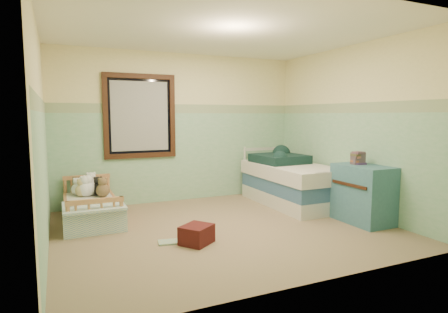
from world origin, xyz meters
name	(u,v)px	position (x,y,z in m)	size (l,w,h in m)	color
floor	(224,228)	(0.00, 0.00, -0.01)	(4.20, 3.60, 0.02)	#866E57
ceiling	(224,30)	(0.00, 0.00, 2.51)	(4.20, 3.60, 0.02)	white
wall_back	(181,128)	(0.00, 1.80, 1.25)	(4.20, 0.04, 2.50)	beige
wall_front	(312,141)	(0.00, -1.80, 1.25)	(4.20, 0.04, 2.50)	beige
wall_left	(41,136)	(-2.10, 0.00, 1.25)	(0.04, 3.60, 2.50)	beige
wall_right	(351,130)	(2.10, 0.00, 1.25)	(0.04, 3.60, 2.50)	beige
wainscot_mint	(182,157)	(0.00, 1.79, 0.75)	(4.20, 0.01, 1.50)	#77B285
border_strip	(181,109)	(0.00, 1.79, 1.57)	(4.20, 0.01, 0.15)	#527654
window_frame	(140,116)	(-0.70, 1.76, 1.45)	(1.16, 0.06, 1.36)	black
window_blinds	(140,116)	(-0.70, 1.77, 1.45)	(0.92, 0.01, 1.12)	#B1B1AE
toddler_bed_frame	(91,215)	(-1.55, 1.05, 0.09)	(0.69, 1.37, 0.18)	#C67A4B
toddler_mattress	(91,204)	(-1.55, 1.05, 0.24)	(0.63, 1.31, 0.12)	white
patchwork_quilt	(94,206)	(-1.55, 0.62, 0.31)	(0.75, 0.69, 0.03)	#679DC5
plush_bed_brown	(77,188)	(-1.70, 1.55, 0.39)	(0.18, 0.18, 0.18)	brown
plush_bed_white	(91,186)	(-1.50, 1.55, 0.40)	(0.21, 0.21, 0.21)	white
plush_bed_tan	(82,190)	(-1.65, 1.33, 0.39)	(0.18, 0.18, 0.18)	#DDC182
plush_bed_dark	(98,189)	(-1.42, 1.33, 0.39)	(0.19, 0.19, 0.19)	black
plush_floor_cream	(75,220)	(-1.78, 0.66, 0.14)	(0.27, 0.27, 0.27)	silver
plush_floor_tan	(72,222)	(-1.82, 0.70, 0.11)	(0.22, 0.22, 0.22)	#DDC182
twin_bed_frame	(291,198)	(1.55, 0.73, 0.11)	(0.90, 1.80, 0.22)	silver
twin_boxspring	(291,184)	(1.55, 0.73, 0.33)	(0.90, 1.80, 0.22)	#294C86
twin_mattress	(292,171)	(1.55, 0.73, 0.55)	(0.94, 1.84, 0.22)	silver
teal_blanket	(279,159)	(1.50, 1.03, 0.73)	(0.77, 0.81, 0.14)	black
dresser	(363,194)	(1.84, -0.54, 0.39)	(0.49, 0.79, 0.79)	#356277
book_stack	(358,159)	(1.84, -0.42, 0.87)	(0.16, 0.13, 0.16)	brown
red_pillow	(197,234)	(-0.53, -0.42, 0.11)	(0.34, 0.30, 0.21)	maroon
floor_book	(168,242)	(-0.83, -0.27, 0.01)	(0.23, 0.18, 0.02)	yellow
extra_plush_0	(103,190)	(-1.38, 1.18, 0.39)	(0.19, 0.19, 0.19)	brown
extra_plush_1	(77,189)	(-1.71, 1.47, 0.38)	(0.17, 0.17, 0.17)	white
extra_plush_2	(89,188)	(-1.55, 1.42, 0.39)	(0.19, 0.19, 0.19)	brown
extra_plush_3	(85,189)	(-1.60, 1.32, 0.40)	(0.21, 0.21, 0.21)	white
extra_plush_4	(88,189)	(-1.57, 1.33, 0.40)	(0.21, 0.21, 0.21)	white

